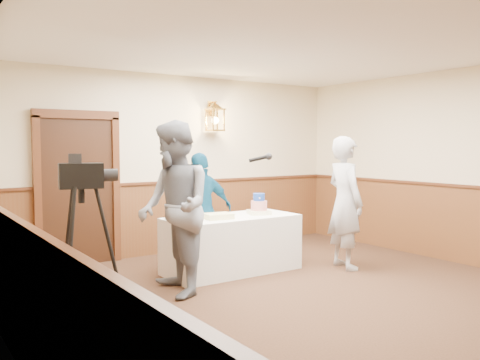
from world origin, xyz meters
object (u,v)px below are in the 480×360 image
object	(u,v)px
display_table	(232,244)
tv_camera_rig	(83,257)
baker	(345,203)
sheet_cake_yellow	(218,216)
tiered_cake	(259,206)
assistant_p	(201,210)
interviewer	(174,208)
sheet_cake_green	(179,217)

from	to	relation	value
display_table	tv_camera_rig	size ratio (longest dim) A/B	1.16
display_table	baker	size ratio (longest dim) A/B	0.99
display_table	sheet_cake_yellow	distance (m)	0.50
display_table	sheet_cake_yellow	xyz separation A→B (m)	(-0.27, -0.10, 0.41)
tiered_cake	assistant_p	size ratio (longest dim) A/B	0.22
baker	tv_camera_rig	xyz separation A→B (m)	(-3.74, -0.39, -0.22)
interviewer	assistant_p	bearing A→B (deg)	147.27
sheet_cake_yellow	baker	xyz separation A→B (m)	(1.68, -0.61, 0.13)
display_table	sheet_cake_yellow	world-z (taller)	sheet_cake_yellow
sheet_cake_green	interviewer	xyz separation A→B (m)	(-0.40, -0.66, 0.21)
sheet_cake_yellow	tiered_cake	bearing A→B (deg)	4.79
interviewer	baker	xyz separation A→B (m)	(2.53, -0.19, -0.08)
assistant_p	sheet_cake_yellow	bearing A→B (deg)	86.31
tiered_cake	interviewer	distance (m)	1.63
sheet_cake_green	assistant_p	bearing A→B (deg)	32.99
tiered_cake	sheet_cake_green	distance (m)	1.16
tiered_cake	baker	size ratio (longest dim) A/B	0.20
display_table	sheet_cake_green	distance (m)	0.84
tiered_cake	sheet_cake_yellow	size ratio (longest dim) A/B	1.03
sheet_cake_yellow	interviewer	bearing A→B (deg)	-153.23
tv_camera_rig	sheet_cake_green	bearing A→B (deg)	49.32
tiered_cake	baker	distance (m)	1.19
baker	assistant_p	xyz separation A→B (m)	(-1.61, 1.18, -0.11)
assistant_p	display_table	bearing A→B (deg)	116.64
interviewer	tv_camera_rig	size ratio (longest dim) A/B	1.29
sheet_cake_yellow	sheet_cake_green	bearing A→B (deg)	153.21
sheet_cake_yellow	sheet_cake_green	world-z (taller)	sheet_cake_yellow
sheet_cake_green	display_table	bearing A→B (deg)	-10.17
sheet_cake_green	tv_camera_rig	bearing A→B (deg)	-142.74
display_table	baker	xyz separation A→B (m)	(1.41, -0.71, 0.54)
baker	assistant_p	distance (m)	1.99
tiered_cake	interviewer	bearing A→B (deg)	-162.52
interviewer	tv_camera_rig	bearing A→B (deg)	-54.60
tv_camera_rig	interviewer	bearing A→B (deg)	37.34
baker	assistant_p	bearing A→B (deg)	65.16
assistant_p	tiered_cake	bearing A→B (deg)	144.53
display_table	sheet_cake_yellow	bearing A→B (deg)	-160.16
interviewer	tiered_cake	bearing A→B (deg)	117.60
interviewer	assistant_p	size ratio (longest dim) A/B	1.24
tiered_cake	tv_camera_rig	world-z (taller)	tv_camera_rig
tiered_cake	display_table	bearing A→B (deg)	174.74
display_table	interviewer	world-z (taller)	interviewer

